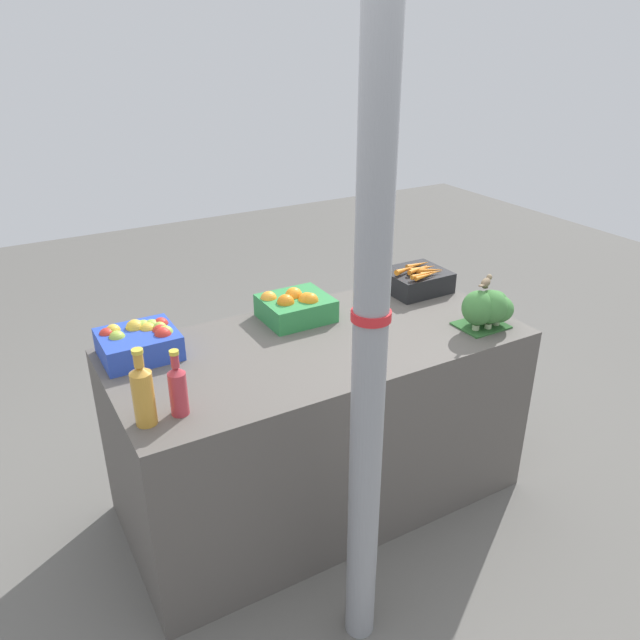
{
  "coord_description": "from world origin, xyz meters",
  "views": [
    {
      "loc": [
        -1.21,
        -2.1,
        2.1
      ],
      "look_at": [
        0.0,
        0.0,
        0.96
      ],
      "focal_mm": 35.0,
      "sensor_mm": 36.0,
      "label": 1
    }
  ],
  "objects": [
    {
      "name": "market_table",
      "position": [
        0.0,
        0.0,
        0.43
      ],
      "size": [
        1.82,
        0.85,
        0.86
      ],
      "primitive_type": "cube",
      "color": "#56514C",
      "rests_on": "ground_plane"
    },
    {
      "name": "juice_bottle_amber",
      "position": [
        -0.83,
        -0.25,
        0.98
      ],
      "size": [
        0.08,
        0.08,
        0.29
      ],
      "color": "gold",
      "rests_on": "market_table"
    },
    {
      "name": "sparrow_bird",
      "position": [
        0.71,
        -0.25,
        1.08
      ],
      "size": [
        0.13,
        0.07,
        0.05
      ],
      "rotation": [
        0.0,
        0.0,
        0.47
      ],
      "color": "#4C3D2D",
      "rests_on": "broccoli_pile"
    },
    {
      "name": "support_pole",
      "position": [
        -0.24,
        -0.73,
        1.21
      ],
      "size": [
        0.12,
        0.12,
        2.41
      ],
      "color": "gray",
      "rests_on": "ground_plane"
    },
    {
      "name": "ground_plane",
      "position": [
        0.0,
        0.0,
        0.0
      ],
      "size": [
        10.0,
        10.0,
        0.0
      ],
      "primitive_type": "plane",
      "color": "#605E59"
    },
    {
      "name": "orange_crate",
      "position": [
        0.01,
        0.25,
        0.92
      ],
      "size": [
        0.31,
        0.27,
        0.15
      ],
      "color": "#2D8442",
      "rests_on": "market_table"
    },
    {
      "name": "apple_crate",
      "position": [
        -0.71,
        0.26,
        0.92
      ],
      "size": [
        0.31,
        0.27,
        0.14
      ],
      "color": "#2847B7",
      "rests_on": "market_table"
    },
    {
      "name": "carrot_crate",
      "position": [
        0.72,
        0.25,
        0.92
      ],
      "size": [
        0.31,
        0.27,
        0.14
      ],
      "color": "black",
      "rests_on": "market_table"
    },
    {
      "name": "broccoli_pile",
      "position": [
        0.72,
        -0.26,
        0.95
      ],
      "size": [
        0.26,
        0.21,
        0.19
      ],
      "color": "#2D602D",
      "rests_on": "market_table"
    },
    {
      "name": "juice_bottle_ruby",
      "position": [
        -0.71,
        -0.25,
        0.96
      ],
      "size": [
        0.06,
        0.06,
        0.25
      ],
      "color": "#B2333D",
      "rests_on": "market_table"
    }
  ]
}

